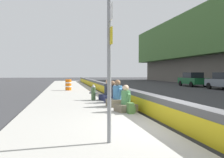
# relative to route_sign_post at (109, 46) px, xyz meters

# --- Properties ---
(ground_plane) EXTENTS (160.00, 160.00, 0.00)m
(ground_plane) POSITION_rel_route_sign_post_xyz_m (1.44, -2.25, -2.23)
(ground_plane) COLOR #353538
(ground_plane) RESTS_ON ground
(sidewalk_strip) EXTENTS (80.00, 4.40, 0.14)m
(sidewalk_strip) POSITION_rel_route_sign_post_xyz_m (1.44, 0.40, -2.16)
(sidewalk_strip) COLOR #A8A59E
(sidewalk_strip) RESTS_ON ground_plane
(jersey_barrier) EXTENTS (76.00, 0.45, 0.85)m
(jersey_barrier) POSITION_rel_route_sign_post_xyz_m (1.44, -2.25, -1.81)
(jersey_barrier) COLOR #545456
(jersey_barrier) RESTS_ON ground_plane
(route_sign_post) EXTENTS (0.44, 0.09, 3.60)m
(route_sign_post) POSITION_rel_route_sign_post_xyz_m (0.00, 0.00, 0.00)
(route_sign_post) COLOR gray
(route_sign_post) RESTS_ON sidewalk_strip
(fire_hydrant) EXTENTS (0.26, 0.46, 0.88)m
(fire_hydrant) POSITION_rel_route_sign_post_xyz_m (8.32, -0.66, -1.65)
(fire_hydrant) COLOR #47663D
(fire_hydrant) RESTS_ON sidewalk_strip
(seated_person_foreground) EXTENTS (0.81, 0.89, 1.05)m
(seated_person_foreground) POSITION_rel_route_sign_post_xyz_m (4.08, -1.42, -1.77)
(seated_person_foreground) COLOR #706651
(seated_person_foreground) RESTS_ON sidewalk_strip
(seated_person_middle) EXTENTS (0.91, 1.01, 1.20)m
(seated_person_middle) POSITION_rel_route_sign_post_xyz_m (5.56, -1.42, -1.72)
(seated_person_middle) COLOR #706651
(seated_person_middle) RESTS_ON sidewalk_strip
(seated_person_rear) EXTENTS (0.72, 0.83, 1.11)m
(seated_person_rear) POSITION_rel_route_sign_post_xyz_m (7.01, -1.49, -1.75)
(seated_person_rear) COLOR #23284C
(seated_person_rear) RESTS_ON sidewalk_strip
(seated_person_far) EXTENTS (0.90, 0.99, 1.14)m
(seated_person_far) POSITION_rel_route_sign_post_xyz_m (8.12, -1.44, -1.74)
(seated_person_far) COLOR #23284C
(seated_person_far) RESTS_ON sidewalk_strip
(backpack) EXTENTS (0.32, 0.28, 0.40)m
(backpack) POSITION_rel_route_sign_post_xyz_m (3.55, -1.48, -1.90)
(backpack) COLOR #4C7A3D
(backpack) RESTS_ON sidewalk_strip
(construction_barrel) EXTENTS (0.54, 0.54, 0.95)m
(construction_barrel) POSITION_rel_route_sign_post_xyz_m (16.16, 0.57, -1.61)
(construction_barrel) COLOR orange
(construction_barrel) RESTS_ON sidewalk_strip
(parked_car_midline) EXTENTS (4.57, 2.08, 1.71)m
(parked_car_midline) POSITION_rel_route_sign_post_xyz_m (21.72, -14.36, -1.37)
(parked_car_midline) COLOR #145128
(parked_car_midline) RESTS_ON ground_plane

